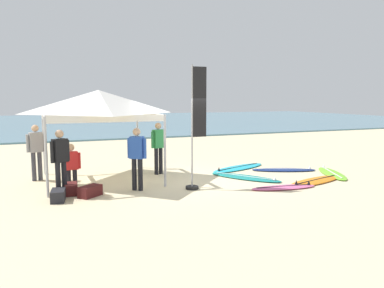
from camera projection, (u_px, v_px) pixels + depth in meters
name	position (u px, v px, depth m)	size (l,w,h in m)	color
ground_plane	(184.00, 181.00, 11.38)	(80.00, 80.00, 0.00)	beige
sea	(79.00, 122.00, 39.02)	(80.00, 36.00, 0.10)	#568499
canopy_tent	(99.00, 102.00, 11.29)	(3.26, 3.26, 2.75)	#B7B7BC
surfboard_pink	(284.00, 187.00, 10.48)	(1.97, 0.77, 0.19)	pink
surfboard_lime	(332.00, 173.00, 12.42)	(1.42, 2.21, 0.19)	#7AD12D
surfboard_navy	(284.00, 170.00, 13.04)	(2.26, 1.41, 0.19)	navy
surfboard_cyan	(238.00, 168.00, 13.43)	(2.63, 1.57, 0.19)	#23B2CC
surfboard_orange	(316.00, 181.00, 11.30)	(2.47, 1.30, 0.19)	orange
surfboard_teal	(245.00, 177.00, 11.81)	(1.85, 2.39, 0.19)	#19847F
person_green	(158.00, 145.00, 12.36)	(0.53, 0.32, 1.71)	black
person_black	(60.00, 158.00, 9.58)	(0.48, 0.38, 1.71)	black
person_blue	(137.00, 155.00, 10.16)	(0.45, 0.39, 1.71)	black
person_grey	(36.00, 149.00, 11.38)	(0.54, 0.29, 1.71)	#383842
person_red	(71.00, 162.00, 10.87)	(0.54, 0.28, 1.20)	black
banner_flag	(196.00, 132.00, 10.28)	(0.60, 0.36, 3.40)	#99999E
gear_bag_near_tent	(71.00, 189.00, 9.85)	(0.60, 0.32, 0.28)	#4C1919
gear_bag_by_pole	(58.00, 195.00, 9.19)	(0.60, 0.32, 0.28)	#232328
gear_bag_on_sand	(90.00, 191.00, 9.60)	(0.60, 0.32, 0.28)	#4C1919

